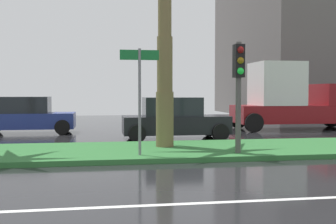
{
  "coord_description": "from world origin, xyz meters",
  "views": [
    {
      "loc": [
        0.82,
        -4.91,
        1.92
      ],
      "look_at": [
        3.16,
        9.62,
        1.22
      ],
      "focal_mm": 44.26,
      "sensor_mm": 36.0,
      "label": 1
    }
  ],
  "objects_px": {
    "box_truck_lead": "(294,100)",
    "car_in_traffic_third": "(174,119)",
    "traffic_signal_median_right": "(239,77)",
    "street_name_sign": "(140,87)",
    "car_in_traffic_second": "(27,116)"
  },
  "relations": [
    {
      "from": "street_name_sign",
      "to": "car_in_traffic_second",
      "type": "xyz_separation_m",
      "value": [
        -4.53,
        8.5,
        -1.25
      ]
    },
    {
      "from": "street_name_sign",
      "to": "car_in_traffic_third",
      "type": "bearing_deg",
      "value": 69.52
    },
    {
      "from": "car_in_traffic_third",
      "to": "box_truck_lead",
      "type": "distance_m",
      "value": 7.81
    },
    {
      "from": "traffic_signal_median_right",
      "to": "car_in_traffic_third",
      "type": "distance_m",
      "value": 5.41
    },
    {
      "from": "box_truck_lead",
      "to": "car_in_traffic_third",
      "type": "bearing_deg",
      "value": -153.16
    },
    {
      "from": "street_name_sign",
      "to": "car_in_traffic_third",
      "type": "height_order",
      "value": "street_name_sign"
    },
    {
      "from": "car_in_traffic_second",
      "to": "street_name_sign",
      "type": "bearing_deg",
      "value": -61.96
    },
    {
      "from": "traffic_signal_median_right",
      "to": "car_in_traffic_third",
      "type": "xyz_separation_m",
      "value": [
        -1.0,
        5.09,
        -1.55
      ]
    },
    {
      "from": "box_truck_lead",
      "to": "street_name_sign",
      "type": "bearing_deg",
      "value": -135.9
    },
    {
      "from": "traffic_signal_median_right",
      "to": "box_truck_lead",
      "type": "distance_m",
      "value": 10.48
    },
    {
      "from": "traffic_signal_median_right",
      "to": "car_in_traffic_second",
      "type": "bearing_deg",
      "value": 130.9
    },
    {
      "from": "box_truck_lead",
      "to": "traffic_signal_median_right",
      "type": "bearing_deg",
      "value": -124.6
    },
    {
      "from": "car_in_traffic_third",
      "to": "street_name_sign",
      "type": "bearing_deg",
      "value": -110.48
    },
    {
      "from": "traffic_signal_median_right",
      "to": "car_in_traffic_second",
      "type": "xyz_separation_m",
      "value": [
        -7.41,
        8.55,
        -1.55
      ]
    },
    {
      "from": "car_in_traffic_second",
      "to": "car_in_traffic_third",
      "type": "distance_m",
      "value": 7.29
    }
  ]
}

